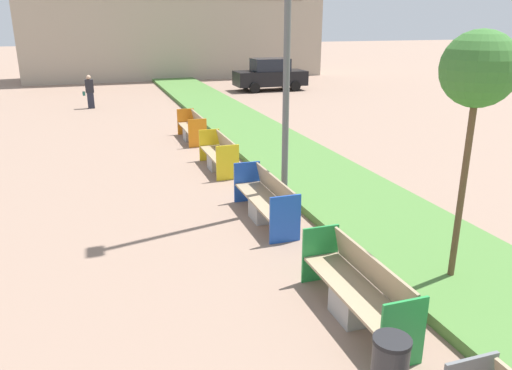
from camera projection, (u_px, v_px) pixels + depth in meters
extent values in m
cube|color=#4C7A38|center=(338.00, 189.00, 12.25)|extent=(2.80, 120.00, 0.18)
cube|color=#9E9B96|center=(354.00, 305.00, 7.07)|extent=(0.52, 0.60, 0.42)
cube|color=tan|center=(355.00, 290.00, 7.00)|extent=(0.58, 2.25, 0.05)
cube|color=tan|center=(373.00, 271.00, 6.99)|extent=(0.14, 2.16, 0.48)
cube|color=#238C3D|center=(403.00, 335.00, 5.95)|extent=(0.62, 0.04, 0.94)
cube|color=#238C3D|center=(320.00, 254.00, 8.02)|extent=(0.62, 0.04, 0.94)
cube|color=#9E9B96|center=(264.00, 210.00, 10.55)|extent=(0.52, 0.60, 0.42)
cube|color=tan|center=(264.00, 200.00, 10.48)|extent=(0.58, 2.37, 0.05)
cube|color=tan|center=(276.00, 187.00, 10.48)|extent=(0.14, 2.27, 0.48)
cube|color=blue|center=(285.00, 219.00, 9.39)|extent=(0.62, 0.04, 0.94)
cube|color=blue|center=(247.00, 182.00, 11.55)|extent=(0.62, 0.04, 0.94)
cube|color=#9E9B96|center=(218.00, 162.00, 14.09)|extent=(0.52, 0.60, 0.42)
cube|color=tan|center=(218.00, 154.00, 14.02)|extent=(0.58, 2.03, 0.05)
cube|color=tan|center=(227.00, 145.00, 14.02)|extent=(0.14, 1.95, 0.48)
cube|color=yellow|center=(228.00, 163.00, 13.08)|extent=(0.62, 0.04, 0.94)
cube|color=yellow|center=(209.00, 145.00, 14.94)|extent=(0.62, 0.04, 0.94)
cube|color=#9E9B96|center=(192.00, 134.00, 17.48)|extent=(0.52, 0.60, 0.42)
cube|color=tan|center=(191.00, 128.00, 17.41)|extent=(0.58, 2.04, 0.05)
cube|color=tan|center=(199.00, 120.00, 17.41)|extent=(0.14, 1.96, 0.48)
cube|color=orange|center=(198.00, 133.00, 16.46)|extent=(0.62, 0.04, 0.94)
cube|color=orange|center=(186.00, 122.00, 18.33)|extent=(0.62, 0.04, 0.94)
cylinder|color=black|center=(392.00, 341.00, 5.17)|extent=(0.41, 0.41, 0.05)
cylinder|color=brown|center=(462.00, 194.00, 7.53)|extent=(0.10, 0.10, 3.09)
sphere|color=#38702D|center=(479.00, 69.00, 6.95)|extent=(1.08, 1.08, 1.08)
cube|color=#232633|center=(91.00, 100.00, 23.70)|extent=(0.30, 0.22, 0.75)
cube|color=#232328|center=(89.00, 86.00, 23.49)|extent=(0.38, 0.24, 0.60)
sphere|color=tan|center=(88.00, 77.00, 23.36)|extent=(0.21, 0.21, 0.21)
cube|color=#236051|center=(84.00, 94.00, 23.51)|extent=(0.12, 0.20, 0.18)
cube|color=black|center=(270.00, 78.00, 29.59)|extent=(4.23, 1.84, 0.84)
cube|color=black|center=(270.00, 65.00, 29.34)|extent=(2.13, 1.59, 0.72)
cylinder|color=black|center=(295.00, 86.00, 29.29)|extent=(0.60, 0.20, 0.60)
cylinder|color=black|center=(284.00, 83.00, 30.91)|extent=(0.60, 0.20, 0.60)
cylinder|color=black|center=(255.00, 88.00, 28.54)|extent=(0.60, 0.20, 0.60)
cylinder|color=black|center=(245.00, 84.00, 30.16)|extent=(0.60, 0.20, 0.60)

